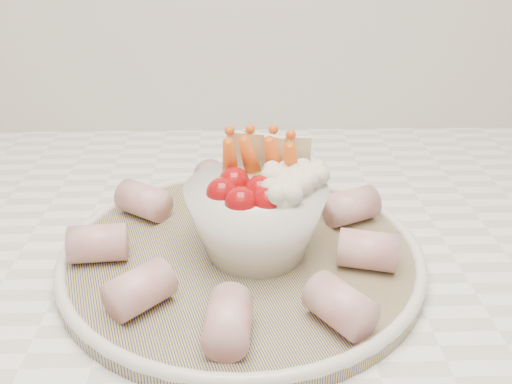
{
  "coord_description": "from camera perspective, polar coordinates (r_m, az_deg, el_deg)",
  "views": [
    {
      "loc": [
        0.12,
        0.88,
        1.25
      ],
      "look_at": [
        0.13,
        1.37,
        1.0
      ],
      "focal_mm": 40.0,
      "sensor_mm": 36.0,
      "label": 1
    }
  ],
  "objects": [
    {
      "name": "veggie_bowl",
      "position": [
        0.55,
        0.26,
        -1.97
      ],
      "size": [
        0.14,
        0.14,
        0.12
      ],
      "color": "white",
      "rests_on": "serving_platter"
    },
    {
      "name": "cured_meat_rolls",
      "position": [
        0.57,
        -1.46,
        -4.27
      ],
      "size": [
        0.32,
        0.32,
        0.04
      ],
      "color": "#B7535D",
      "rests_on": "serving_platter"
    },
    {
      "name": "serving_platter",
      "position": [
        0.58,
        -1.43,
        -6.18
      ],
      "size": [
        0.45,
        0.45,
        0.02
      ],
      "color": "navy",
      "rests_on": "kitchen_counter"
    }
  ]
}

